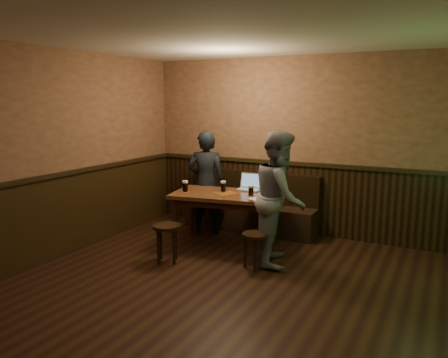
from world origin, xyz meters
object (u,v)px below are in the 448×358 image
bench (251,212)px  stool_left (167,232)px  laptop (250,186)px  pint_left (185,186)px  person_grey (280,197)px  stool_right (255,240)px  pint_right (251,191)px  pint_mid (223,186)px  pub_table (225,200)px  person_suit (206,183)px

bench → stool_left: 1.89m
laptop → stool_left: bearing=-119.2°
pint_left → person_grey: 1.48m
stool_right → laptop: bearing=118.0°
pint_right → stool_left: bearing=-131.4°
stool_right → pint_left: size_ratio=2.67×
pint_mid → person_grey: 1.04m
bench → pub_table: size_ratio=1.37×
stool_right → pint_right: pint_right is taller
stool_left → pint_right: pint_right is taller
pub_table → pint_left: (-0.55, -0.20, 0.19)m
person_suit → laptop: bearing=153.0°
pint_left → person_grey: (1.48, -0.03, -0.01)m
stool_left → pint_right: 1.30m
bench → pint_right: bearing=-66.1°
stool_left → pub_table: bearing=67.4°
pub_table → person_suit: (-0.57, 0.44, 0.14)m
laptop → person_suit: bearing=171.5°
stool_left → person_suit: 1.44m
stool_left → laptop: laptop is taller
pint_left → pint_right: 0.99m
person_suit → pint_left: bearing=68.6°
person_grey → laptop: bearing=31.8°
bench → stool_right: bench is taller
pint_mid → stool_right: bearing=-38.9°
stool_right → pint_right: size_ratio=2.93×
laptop → person_suit: 0.79m
laptop → pint_left: bearing=-147.2°
pint_right → person_grey: person_grey is taller
person_suit → pint_mid: bearing=120.4°
bench → person_grey: 1.58m
pint_right → laptop: laptop is taller
pint_left → laptop: (0.77, 0.59, -0.02)m
stool_right → pint_mid: size_ratio=2.78×
stool_left → pint_right: bearing=48.6°
pub_table → person_grey: bearing=-23.9°
pint_left → laptop: 0.97m
stool_left → pint_left: size_ratio=2.97×
pint_mid → pint_left: bearing=-151.1°
stool_right → pint_right: (-0.32, 0.56, 0.51)m
stool_left → laptop: 1.51m
stool_left → pint_left: 0.88m
pint_left → stool_left: bearing=-76.9°
bench → laptop: bearing=-67.8°
stool_left → bench: bearing=78.2°
stool_left → person_suit: person_suit is taller
pint_mid → pint_right: 0.49m
pint_mid → person_grey: bearing=-16.9°
pint_left → pint_right: (0.97, 0.18, -0.01)m
bench → pint_mid: bearing=-94.5°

